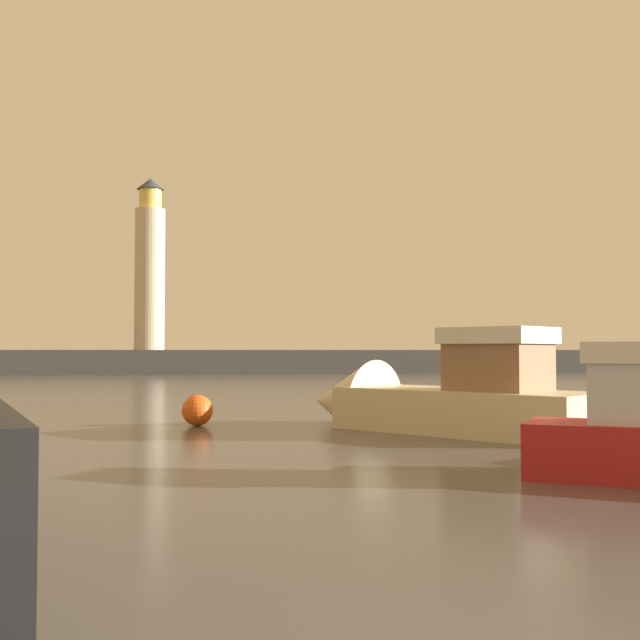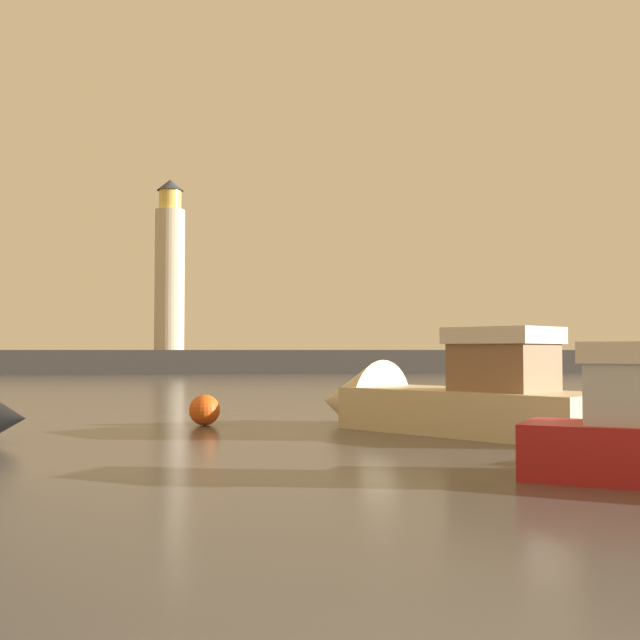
{
  "view_description": "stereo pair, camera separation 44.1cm",
  "coord_description": "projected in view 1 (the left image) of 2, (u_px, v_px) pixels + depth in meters",
  "views": [
    {
      "loc": [
        -1.36,
        -2.02,
        1.85
      ],
      "look_at": [
        0.76,
        11.89,
        2.39
      ],
      "focal_mm": 44.0,
      "sensor_mm": 36.0,
      "label": 1
    },
    {
      "loc": [
        -0.92,
        -2.08,
        1.85
      ],
      "look_at": [
        0.76,
        11.89,
        2.39
      ],
      "focal_mm": 44.0,
      "sensor_mm": 36.0,
      "label": 2
    }
  ],
  "objects": [
    {
      "name": "lighthouse",
      "position": [
        150.0,
        268.0,
        61.36
      ],
      "size": [
        2.33,
        2.33,
        13.5
      ],
      "color": "beige",
      "rests_on": "breakwater"
    },
    {
      "name": "ground_plane",
      "position": [
        234.0,
        395.0,
        31.99
      ],
      "size": [
        220.0,
        220.0,
        0.0
      ],
      "primitive_type": "plane",
      "color": "#4C4742"
    },
    {
      "name": "breakwater",
      "position": [
        218.0,
        362.0,
        61.88
      ],
      "size": [
        87.32,
        4.06,
        1.87
      ],
      "primitive_type": "cube",
      "color": "#423F3D",
      "rests_on": "ground_plane"
    },
    {
      "name": "motorboat_1",
      "position": [
        424.0,
        400.0,
        18.23
      ],
      "size": [
        6.38,
        7.21,
        2.88
      ],
      "color": "beige",
      "rests_on": "ground_plane"
    },
    {
      "name": "mooring_buoy",
      "position": [
        197.0,
        410.0,
        19.12
      ],
      "size": [
        0.76,
        0.76,
        0.76
      ],
      "primitive_type": "sphere",
      "color": "#EA5919",
      "rests_on": "ground_plane"
    }
  ]
}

